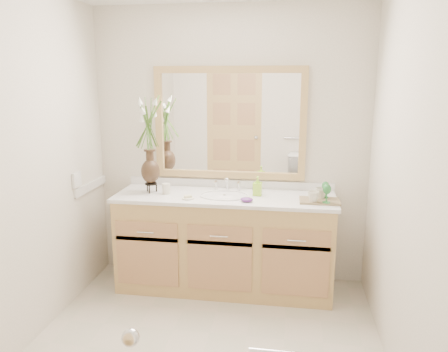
% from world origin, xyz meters
% --- Properties ---
extents(wall_back, '(2.40, 0.02, 2.40)m').
position_xyz_m(wall_back, '(0.00, 1.30, 1.20)').
color(wall_back, white).
rests_on(wall_back, floor).
extents(wall_front, '(2.40, 0.02, 2.40)m').
position_xyz_m(wall_front, '(0.00, -1.30, 1.20)').
color(wall_front, white).
rests_on(wall_front, floor).
extents(wall_left, '(0.02, 2.60, 2.40)m').
position_xyz_m(wall_left, '(-1.20, 0.00, 1.20)').
color(wall_left, white).
rests_on(wall_left, floor).
extents(wall_right, '(0.02, 2.60, 2.40)m').
position_xyz_m(wall_right, '(1.20, 0.00, 1.20)').
color(wall_right, white).
rests_on(wall_right, floor).
extents(vanity, '(1.80, 0.55, 0.80)m').
position_xyz_m(vanity, '(0.00, 1.01, 0.40)').
color(vanity, tan).
rests_on(vanity, floor).
extents(counter, '(1.84, 0.57, 0.03)m').
position_xyz_m(counter, '(0.00, 1.01, 0.82)').
color(counter, white).
rests_on(counter, vanity).
extents(sink, '(0.38, 0.34, 0.23)m').
position_xyz_m(sink, '(0.00, 1.00, 0.78)').
color(sink, white).
rests_on(sink, counter).
extents(mirror, '(1.32, 0.04, 0.97)m').
position_xyz_m(mirror, '(0.00, 1.28, 1.41)').
color(mirror, white).
rests_on(mirror, wall_back).
extents(switch_plate, '(0.02, 0.12, 0.12)m').
position_xyz_m(switch_plate, '(-1.19, 0.76, 0.98)').
color(switch_plate, white).
rests_on(switch_plate, wall_left).
extents(door, '(0.80, 0.03, 2.00)m').
position_xyz_m(door, '(-0.30, -1.29, 1.00)').
color(door, tan).
rests_on(door, floor).
extents(flower_vase, '(0.19, 0.19, 0.77)m').
position_xyz_m(flower_vase, '(-0.64, 1.02, 1.35)').
color(flower_vase, black).
rests_on(flower_vase, counter).
extents(tumbler, '(0.07, 0.07, 0.09)m').
position_xyz_m(tumbler, '(-0.50, 0.99, 0.87)').
color(tumbler, beige).
rests_on(tumbler, counter).
extents(soap_dish, '(0.10, 0.10, 0.03)m').
position_xyz_m(soap_dish, '(-0.28, 0.86, 0.84)').
color(soap_dish, beige).
rests_on(soap_dish, counter).
extents(soap_bottle, '(0.07, 0.07, 0.14)m').
position_xyz_m(soap_bottle, '(0.27, 1.06, 0.90)').
color(soap_bottle, '#A8ED37').
rests_on(soap_bottle, counter).
extents(purple_dish, '(0.12, 0.10, 0.04)m').
position_xyz_m(purple_dish, '(0.20, 0.85, 0.85)').
color(purple_dish, '#592674').
rests_on(purple_dish, counter).
extents(tray, '(0.32, 0.21, 0.02)m').
position_xyz_m(tray, '(0.77, 0.94, 0.84)').
color(tray, brown).
rests_on(tray, counter).
extents(mug_left, '(0.09, 0.09, 0.09)m').
position_xyz_m(mug_left, '(0.72, 0.88, 0.89)').
color(mug_left, beige).
rests_on(mug_left, tray).
extents(mug_right, '(0.12, 0.12, 0.09)m').
position_xyz_m(mug_right, '(0.78, 0.99, 0.89)').
color(mug_right, beige).
rests_on(mug_right, tray).
extents(goblet_front, '(0.07, 0.07, 0.15)m').
position_xyz_m(goblet_front, '(0.82, 0.86, 0.94)').
color(goblet_front, '#257130').
rests_on(goblet_front, tray).
extents(goblet_back, '(0.06, 0.06, 0.13)m').
position_xyz_m(goblet_back, '(0.82, 1.01, 0.94)').
color(goblet_back, '#257130').
rests_on(goblet_back, tray).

